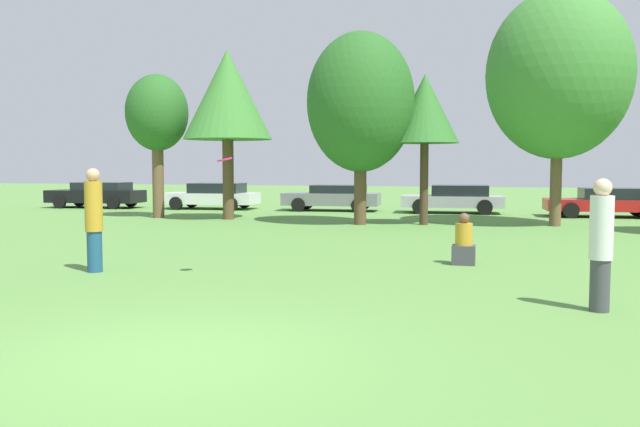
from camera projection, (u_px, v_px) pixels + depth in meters
ground_plane at (174, 356)px, 7.09m from camera, size 120.00×120.00×0.00m
person_thrower at (94, 219)px, 12.67m from camera, size 0.33×0.33×1.99m
person_catcher at (601, 243)px, 9.22m from camera, size 0.32×0.32×1.86m
frisbee at (225, 159)px, 11.83m from camera, size 0.27×0.27×0.11m
bystander_sitting at (464, 244)px, 13.67m from camera, size 0.47×0.39×1.07m
tree_0 at (157, 115)px, 25.86m from camera, size 2.43×2.43×5.60m
tree_1 at (227, 96)px, 25.02m from camera, size 3.37×3.37×6.41m
tree_2 at (361, 103)px, 22.77m from camera, size 3.70×3.70×6.62m
tree_3 at (425, 110)px, 22.72m from camera, size 2.36×2.36×5.17m
tree_4 at (559, 75)px, 22.13m from camera, size 4.76×4.76×7.91m
parked_car_black at (97, 194)px, 32.32m from camera, size 4.64×2.11×1.24m
parked_car_white at (213, 195)px, 31.37m from camera, size 4.46×2.27×1.23m
parked_car_grey at (333, 197)px, 30.10m from camera, size 4.44×2.08×1.17m
parked_car_silver at (455, 198)px, 28.66m from camera, size 4.40×2.24×1.21m
parked_car_red at (608, 202)px, 26.36m from camera, size 4.66×2.21×1.16m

